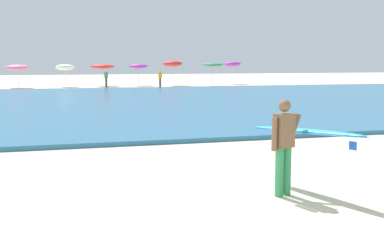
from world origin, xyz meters
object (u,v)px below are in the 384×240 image
(beach_umbrella_3, at_px, (103,66))
(beachgoer_near_row_left, at_px, (106,78))
(beach_umbrella_2, at_px, (65,67))
(beach_umbrella_5, at_px, (173,64))
(surfer_with_board, at_px, (294,138))
(beach_umbrella_4, at_px, (138,66))
(beach_umbrella_6, at_px, (213,65))
(beach_umbrella_1, at_px, (18,67))
(beach_umbrella_7, at_px, (232,64))
(beachgoer_near_row_mid, at_px, (160,78))

(beach_umbrella_3, xyz_separation_m, beachgoer_near_row_left, (0.13, -2.12, -1.05))
(beach_umbrella_2, bearing_deg, beach_umbrella_5, -0.93)
(surfer_with_board, xyz_separation_m, beachgoer_near_row_left, (-0.05, 36.57, -0.19))
(surfer_with_board, height_order, beach_umbrella_3, beach_umbrella_3)
(beach_umbrella_4, distance_m, beach_umbrella_6, 7.32)
(beach_umbrella_5, distance_m, beach_umbrella_6, 3.95)
(beach_umbrella_1, height_order, beach_umbrella_3, beach_umbrella_3)
(beach_umbrella_2, xyz_separation_m, beach_umbrella_5, (10.28, -0.17, 0.33))
(beach_umbrella_7, xyz_separation_m, beachgoer_near_row_mid, (-8.37, -3.39, -1.25))
(beach_umbrella_3, relative_size, beachgoer_near_row_mid, 1.40)
(beach_umbrella_3, bearing_deg, beach_umbrella_1, -175.60)
(beach_umbrella_4, relative_size, beachgoer_near_row_left, 1.38)
(beach_umbrella_3, distance_m, beachgoer_near_row_left, 2.37)
(beach_umbrella_4, distance_m, beach_umbrella_7, 9.90)
(beach_umbrella_6, height_order, beachgoer_near_row_left, beach_umbrella_6)
(beach_umbrella_1, bearing_deg, beach_umbrella_4, 5.05)
(beach_umbrella_5, bearing_deg, beach_umbrella_7, 8.21)
(beach_umbrella_4, xyz_separation_m, beach_umbrella_5, (3.30, -0.74, 0.23))
(beach_umbrella_3, distance_m, beach_umbrella_6, 10.68)
(surfer_with_board, height_order, beach_umbrella_4, beach_umbrella_4)
(beach_umbrella_6, height_order, beachgoer_near_row_mid, beach_umbrella_6)
(beach_umbrella_6, bearing_deg, beachgoer_near_row_mid, -167.67)
(beachgoer_near_row_mid, bearing_deg, beachgoer_near_row_left, 172.32)
(beach_umbrella_7, bearing_deg, beachgoer_near_row_left, -168.40)
(beach_umbrella_4, xyz_separation_m, beachgoer_near_row_left, (-3.38, -2.52, -1.07))
(beach_umbrella_1, bearing_deg, beachgoer_near_row_mid, -9.84)
(surfer_with_board, distance_m, beach_umbrella_6, 38.55)
(surfer_with_board, relative_size, beach_umbrella_3, 1.24)
(beach_umbrella_2, bearing_deg, beach_umbrella_1, -174.38)
(beach_umbrella_3, height_order, beach_umbrella_6, beach_umbrella_6)
(beach_umbrella_7, bearing_deg, beach_umbrella_4, -178.79)
(beach_umbrella_4, bearing_deg, beachgoer_near_row_mid, -64.33)
(beach_umbrella_3, height_order, beach_umbrella_5, beach_umbrella_5)
(beachgoer_near_row_left, height_order, beachgoer_near_row_mid, same)
(beach_umbrella_2, bearing_deg, beach_umbrella_4, 4.71)
(beach_umbrella_3, distance_m, beach_umbrella_7, 13.42)
(surfer_with_board, height_order, beach_umbrella_1, beach_umbrella_1)
(surfer_with_board, distance_m, beach_umbrella_2, 38.69)
(beach_umbrella_6, bearing_deg, beach_umbrella_7, 37.49)
(beach_umbrella_4, xyz_separation_m, beach_umbrella_7, (9.90, 0.21, 0.18))
(beach_umbrella_1, relative_size, beach_umbrella_6, 0.93)
(beach_umbrella_3, xyz_separation_m, beach_umbrella_6, (10.56, -1.57, 0.18))
(surfer_with_board, height_order, beach_umbrella_6, beach_umbrella_6)
(beach_umbrella_2, xyz_separation_m, beachgoer_near_row_left, (3.60, -1.94, -0.98))
(beach_umbrella_1, bearing_deg, beachgoer_near_row_left, -11.20)
(surfer_with_board, relative_size, beach_umbrella_6, 1.19)
(beach_umbrella_2, xyz_separation_m, beach_umbrella_6, (14.03, -1.40, 0.25))
(surfer_with_board, xyz_separation_m, beach_umbrella_5, (6.63, 38.34, 1.12))
(beachgoer_near_row_left, bearing_deg, beach_umbrella_6, 2.99)
(beach_umbrella_5, distance_m, beach_umbrella_7, 6.67)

